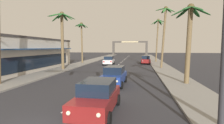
{
  "coord_description": "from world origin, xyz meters",
  "views": [
    {
      "loc": [
        3.89,
        -6.17,
        3.38
      ],
      "look_at": [
        1.75,
        8.0,
        2.2
      ],
      "focal_mm": 28.42,
      "sensor_mm": 36.0,
      "label": 1
    }
  ],
  "objects_px": {
    "palm_left_third": "(62,30)",
    "palm_left_farthest": "(82,35)",
    "palm_right_third": "(165,26)",
    "storefront_strip_left": "(19,54)",
    "sedan_lead_at_stop_bar": "(97,97)",
    "sedan_third_in_queue": "(114,76)",
    "sedan_oncoming_far": "(109,60)",
    "town_gateway_arch": "(130,46)",
    "palm_right_farthest": "(158,32)",
    "sedan_parked_nearest_kerb": "(146,60)",
    "palm_right_second": "(189,32)"
  },
  "relations": [
    {
      "from": "palm_right_farthest",
      "to": "storefront_strip_left",
      "type": "relative_size",
      "value": 0.45
    },
    {
      "from": "sedan_lead_at_stop_bar",
      "to": "storefront_strip_left",
      "type": "height_order",
      "value": "storefront_strip_left"
    },
    {
      "from": "palm_right_third",
      "to": "storefront_strip_left",
      "type": "bearing_deg",
      "value": -164.63
    },
    {
      "from": "palm_left_third",
      "to": "town_gateway_arch",
      "type": "relative_size",
      "value": 0.57
    },
    {
      "from": "palm_left_farthest",
      "to": "palm_right_farthest",
      "type": "distance_m",
      "value": 16.96
    },
    {
      "from": "sedan_oncoming_far",
      "to": "palm_right_third",
      "type": "distance_m",
      "value": 12.3
    },
    {
      "from": "palm_right_third",
      "to": "town_gateway_arch",
      "type": "relative_size",
      "value": 0.64
    },
    {
      "from": "sedan_lead_at_stop_bar",
      "to": "palm_right_farthest",
      "type": "relative_size",
      "value": 0.46
    },
    {
      "from": "sedan_parked_nearest_kerb",
      "to": "storefront_strip_left",
      "type": "height_order",
      "value": "storefront_strip_left"
    },
    {
      "from": "palm_left_third",
      "to": "palm_right_farthest",
      "type": "bearing_deg",
      "value": 46.37
    },
    {
      "from": "sedan_oncoming_far",
      "to": "palm_left_third",
      "type": "relative_size",
      "value": 0.52
    },
    {
      "from": "sedan_parked_nearest_kerb",
      "to": "palm_left_farthest",
      "type": "relative_size",
      "value": 0.52
    },
    {
      "from": "town_gateway_arch",
      "to": "palm_left_farthest",
      "type": "bearing_deg",
      "value": -101.12
    },
    {
      "from": "palm_left_farthest",
      "to": "palm_right_farthest",
      "type": "bearing_deg",
      "value": 17.09
    },
    {
      "from": "palm_right_third",
      "to": "sedan_oncoming_far",
      "type": "bearing_deg",
      "value": 153.49
    },
    {
      "from": "sedan_third_in_queue",
      "to": "storefront_strip_left",
      "type": "xyz_separation_m",
      "value": [
        -14.92,
        7.59,
        1.55
      ]
    },
    {
      "from": "sedan_lead_at_stop_bar",
      "to": "sedan_third_in_queue",
      "type": "distance_m",
      "value": 6.93
    },
    {
      "from": "palm_left_third",
      "to": "palm_left_farthest",
      "type": "relative_size",
      "value": 1.0
    },
    {
      "from": "sedan_third_in_queue",
      "to": "palm_right_third",
      "type": "relative_size",
      "value": 0.46
    },
    {
      "from": "sedan_lead_at_stop_bar",
      "to": "palm_left_farthest",
      "type": "height_order",
      "value": "palm_left_farthest"
    },
    {
      "from": "palm_right_second",
      "to": "town_gateway_arch",
      "type": "distance_m",
      "value": 61.58
    },
    {
      "from": "palm_left_farthest",
      "to": "palm_right_third",
      "type": "distance_m",
      "value": 17.6
    },
    {
      "from": "sedan_oncoming_far",
      "to": "palm_right_second",
      "type": "relative_size",
      "value": 0.62
    },
    {
      "from": "palm_left_third",
      "to": "storefront_strip_left",
      "type": "relative_size",
      "value": 0.39
    },
    {
      "from": "palm_left_farthest",
      "to": "palm_right_second",
      "type": "height_order",
      "value": "palm_left_farthest"
    },
    {
      "from": "storefront_strip_left",
      "to": "town_gateway_arch",
      "type": "height_order",
      "value": "town_gateway_arch"
    },
    {
      "from": "sedan_oncoming_far",
      "to": "palm_right_farthest",
      "type": "height_order",
      "value": "palm_right_farthest"
    },
    {
      "from": "sedan_parked_nearest_kerb",
      "to": "palm_left_third",
      "type": "bearing_deg",
      "value": -137.04
    },
    {
      "from": "sedan_oncoming_far",
      "to": "storefront_strip_left",
      "type": "relative_size",
      "value": 0.2
    },
    {
      "from": "palm_right_third",
      "to": "town_gateway_arch",
      "type": "bearing_deg",
      "value": 99.17
    },
    {
      "from": "sedan_parked_nearest_kerb",
      "to": "sedan_lead_at_stop_bar",
      "type": "bearing_deg",
      "value": -97.11
    },
    {
      "from": "sedan_parked_nearest_kerb",
      "to": "palm_right_third",
      "type": "xyz_separation_m",
      "value": [
        2.52,
        -7.97,
        5.83
      ]
    },
    {
      "from": "sedan_third_in_queue",
      "to": "palm_right_second",
      "type": "bearing_deg",
      "value": 8.78
    },
    {
      "from": "sedan_lead_at_stop_bar",
      "to": "palm_right_second",
      "type": "bearing_deg",
      "value": 50.72
    },
    {
      "from": "palm_right_third",
      "to": "storefront_strip_left",
      "type": "height_order",
      "value": "palm_right_third"
    },
    {
      "from": "sedan_third_in_queue",
      "to": "sedan_oncoming_far",
      "type": "xyz_separation_m",
      "value": [
        -3.56,
        18.21,
        0.0
      ]
    },
    {
      "from": "sedan_lead_at_stop_bar",
      "to": "storefront_strip_left",
      "type": "distance_m",
      "value": 20.93
    },
    {
      "from": "town_gateway_arch",
      "to": "palm_right_third",
      "type": "bearing_deg",
      "value": -80.83
    },
    {
      "from": "sedan_third_in_queue",
      "to": "palm_left_farthest",
      "type": "bearing_deg",
      "value": 115.39
    },
    {
      "from": "sedan_parked_nearest_kerb",
      "to": "palm_left_third",
      "type": "xyz_separation_m",
      "value": [
        -12.74,
        -11.86,
        5.09
      ]
    },
    {
      "from": "sedan_parked_nearest_kerb",
      "to": "sedan_oncoming_far",
      "type": "bearing_deg",
      "value": -156.37
    },
    {
      "from": "sedan_lead_at_stop_bar",
      "to": "palm_right_second",
      "type": "xyz_separation_m",
      "value": [
        6.49,
        7.94,
        3.9
      ]
    },
    {
      "from": "palm_right_second",
      "to": "palm_right_farthest",
      "type": "bearing_deg",
      "value": 90.53
    },
    {
      "from": "palm_left_farthest",
      "to": "storefront_strip_left",
      "type": "distance_m",
      "value": 14.55
    },
    {
      "from": "palm_right_third",
      "to": "palm_right_farthest",
      "type": "bearing_deg",
      "value": 89.0
    },
    {
      "from": "sedan_lead_at_stop_bar",
      "to": "palm_right_second",
      "type": "relative_size",
      "value": 0.62
    },
    {
      "from": "sedan_third_in_queue",
      "to": "palm_left_farthest",
      "type": "relative_size",
      "value": 0.52
    },
    {
      "from": "palm_right_second",
      "to": "town_gateway_arch",
      "type": "bearing_deg",
      "value": 97.75
    },
    {
      "from": "storefront_strip_left",
      "to": "town_gateway_arch",
      "type": "distance_m",
      "value": 56.04
    },
    {
      "from": "sedan_lead_at_stop_bar",
      "to": "sedan_third_in_queue",
      "type": "xyz_separation_m",
      "value": [
        -0.08,
        6.93,
        0.0
      ]
    }
  ]
}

